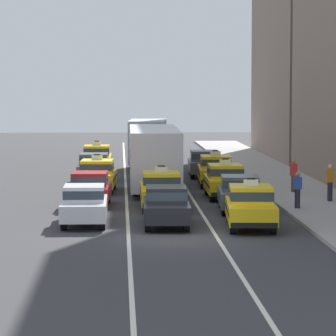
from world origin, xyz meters
The scene contains 21 objects.
ground_plane centered at (0.00, 0.00, 0.00)m, with size 160.00×160.00×0.00m, color #353538.
lane_stripe_left_center centered at (-1.60, 20.00, 0.00)m, with size 0.14×80.00×0.01m, color silver.
lane_stripe_center_right centered at (1.60, 20.00, 0.00)m, with size 0.14×80.00×0.01m, color silver.
sidewalk_curb centered at (7.20, 15.00, 0.07)m, with size 4.00×90.00×0.15m, color #9E9993.
sedan_left_nearest centered at (-3.31, 3.59, 0.85)m, with size 1.76×4.30×1.58m.
sedan_left_second centered at (-3.26, 9.54, 0.85)m, with size 1.93×4.37×1.58m.
taxi_left_third centered at (-3.08, 15.88, 0.88)m, with size 2.01×4.64×1.96m.
sedan_left_fourth centered at (-3.40, 21.87, 0.85)m, with size 1.89×4.35×1.58m.
taxi_left_fifth centered at (-3.39, 28.23, 0.88)m, with size 1.84×4.57×1.96m.
sedan_center_nearest centered at (-0.11, 2.96, 0.85)m, with size 1.84×4.33×1.58m.
taxi_center_second centered at (-0.08, 8.50, 0.88)m, with size 1.85×4.57×1.96m.
bus_center_third centered at (-0.12, 17.09, 1.82)m, with size 2.59×11.22×3.22m.
box_truck_center_fourth centered at (-0.09, 28.84, 1.78)m, with size 2.61×7.08×3.27m.
taxi_right_nearest centered at (3.11, 2.37, 0.88)m, with size 2.10×4.67×1.96m.
sedan_right_second centered at (3.28, 7.42, 0.85)m, with size 2.00×4.39×1.58m.
taxi_right_third centered at (3.20, 12.65, 0.88)m, with size 1.86×4.58×1.96m.
taxi_right_fourth centered at (3.30, 18.70, 0.88)m, with size 1.98×4.62×1.96m.
sedan_right_fifth centered at (3.10, 24.04, 0.85)m, with size 1.90×4.35×1.58m.
pedestrian_mid_block centered at (6.81, 14.04, 0.97)m, with size 0.47×0.24×1.64m.
pedestrian_by_storefront centered at (7.79, 9.99, 1.01)m, with size 0.36×0.24×1.70m.
pedestrian_far_corner centered at (5.82, 7.40, 0.94)m, with size 0.36×0.24×1.57m.
Camera 1 is at (-1.88, -35.78, 5.52)m, focal length 107.52 mm.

